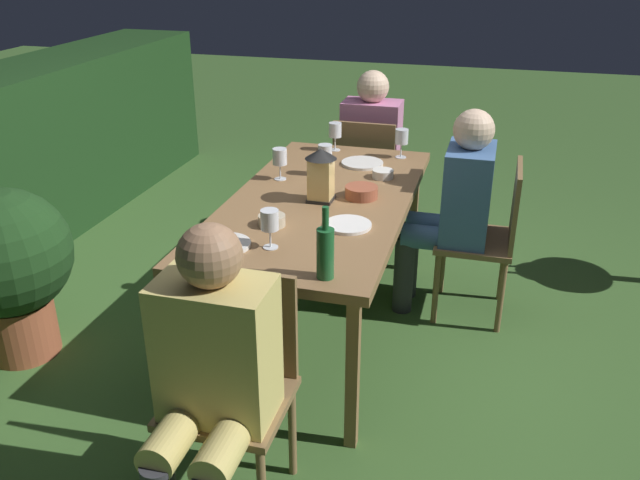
{
  "coord_description": "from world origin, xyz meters",
  "views": [
    {
      "loc": [
        -2.98,
        -0.82,
        1.96
      ],
      "look_at": [
        0.0,
        0.0,
        0.53
      ],
      "focal_mm": 37.55,
      "sensor_mm": 36.0,
      "label": 1
    }
  ],
  "objects_px": {
    "wine_glass_b": "(280,158)",
    "plate_a": "(362,163)",
    "person_in_pink": "(373,145)",
    "wine_glass_e": "(335,131)",
    "person_in_mustard": "(210,376)",
    "green_bottle_on_table": "(325,252)",
    "plate_c": "(225,244)",
    "dining_table": "(320,209)",
    "bowl_bread": "(383,174)",
    "chair_side_left_b": "(489,234)",
    "wine_glass_d": "(270,222)",
    "plate_b": "(348,225)",
    "chair_head_far": "(366,175)",
    "bowl_salad": "(361,192)",
    "lantern_centerpiece": "(321,172)",
    "chair_head_near": "(235,379)",
    "wine_glass_a": "(402,138)",
    "person_in_blue": "(454,204)",
    "wine_glass_c": "(325,154)",
    "potted_plant_corner": "(7,262)",
    "bowl_olives": "(272,220)"
  },
  "relations": [
    {
      "from": "person_in_mustard",
      "to": "wine_glass_e",
      "type": "height_order",
      "value": "person_in_mustard"
    },
    {
      "from": "plate_c",
      "to": "wine_glass_d",
      "type": "bearing_deg",
      "value": -79.34
    },
    {
      "from": "wine_glass_b",
      "to": "dining_table",
      "type": "bearing_deg",
      "value": -127.95
    },
    {
      "from": "wine_glass_b",
      "to": "wine_glass_c",
      "type": "height_order",
      "value": "same"
    },
    {
      "from": "dining_table",
      "to": "chair_head_near",
      "type": "height_order",
      "value": "chair_head_near"
    },
    {
      "from": "dining_table",
      "to": "person_in_mustard",
      "type": "distance_m",
      "value": 1.35
    },
    {
      "from": "green_bottle_on_table",
      "to": "bowl_salad",
      "type": "xyz_separation_m",
      "value": [
        0.86,
        0.05,
        -0.08
      ]
    },
    {
      "from": "wine_glass_a",
      "to": "plate_b",
      "type": "height_order",
      "value": "wine_glass_a"
    },
    {
      "from": "person_in_blue",
      "to": "wine_glass_c",
      "type": "height_order",
      "value": "person_in_blue"
    },
    {
      "from": "person_in_mustard",
      "to": "person_in_blue",
      "type": "xyz_separation_m",
      "value": [
        1.75,
        -0.63,
        0.0
      ]
    },
    {
      "from": "potted_plant_corner",
      "to": "plate_c",
      "type": "bearing_deg",
      "value": -91.13
    },
    {
      "from": "dining_table",
      "to": "wine_glass_e",
      "type": "xyz_separation_m",
      "value": [
        0.8,
        0.13,
        0.17
      ]
    },
    {
      "from": "person_in_pink",
      "to": "person_in_mustard",
      "type": "height_order",
      "value": "same"
    },
    {
      "from": "dining_table",
      "to": "bowl_salad",
      "type": "height_order",
      "value": "bowl_salad"
    },
    {
      "from": "plate_c",
      "to": "chair_head_near",
      "type": "bearing_deg",
      "value": -155.02
    },
    {
      "from": "bowl_olives",
      "to": "wine_glass_c",
      "type": "bearing_deg",
      "value": -4.07
    },
    {
      "from": "dining_table",
      "to": "bowl_bread",
      "type": "height_order",
      "value": "bowl_bread"
    },
    {
      "from": "wine_glass_d",
      "to": "plate_b",
      "type": "xyz_separation_m",
      "value": [
        0.3,
        -0.26,
        -0.11
      ]
    },
    {
      "from": "chair_side_left_b",
      "to": "green_bottle_on_table",
      "type": "distance_m",
      "value": 1.39
    },
    {
      "from": "person_in_blue",
      "to": "plate_b",
      "type": "bearing_deg",
      "value": 149.26
    },
    {
      "from": "green_bottle_on_table",
      "to": "person_in_blue",
      "type": "bearing_deg",
      "value": -18.07
    },
    {
      "from": "plate_b",
      "to": "bowl_bread",
      "type": "xyz_separation_m",
      "value": [
        0.68,
        -0.03,
        0.02
      ]
    },
    {
      "from": "plate_b",
      "to": "chair_head_far",
      "type": "bearing_deg",
      "value": 8.34
    },
    {
      "from": "person_in_blue",
      "to": "wine_glass_a",
      "type": "height_order",
      "value": "person_in_blue"
    },
    {
      "from": "person_in_pink",
      "to": "person_in_mustard",
      "type": "relative_size",
      "value": 1.0
    },
    {
      "from": "chair_head_near",
      "to": "wine_glass_d",
      "type": "distance_m",
      "value": 0.67
    },
    {
      "from": "person_in_blue",
      "to": "bowl_olives",
      "type": "height_order",
      "value": "person_in_blue"
    },
    {
      "from": "green_bottle_on_table",
      "to": "plate_c",
      "type": "height_order",
      "value": "green_bottle_on_table"
    },
    {
      "from": "lantern_centerpiece",
      "to": "plate_c",
      "type": "xyz_separation_m",
      "value": [
        -0.61,
        0.25,
        -0.14
      ]
    },
    {
      "from": "lantern_centerpiece",
      "to": "wine_glass_d",
      "type": "xyz_separation_m",
      "value": [
        -0.58,
        0.06,
        -0.03
      ]
    },
    {
      "from": "green_bottle_on_table",
      "to": "potted_plant_corner",
      "type": "height_order",
      "value": "green_bottle_on_table"
    },
    {
      "from": "person_in_blue",
      "to": "green_bottle_on_table",
      "type": "xyz_separation_m",
      "value": [
        -1.2,
        0.39,
        0.22
      ]
    },
    {
      "from": "plate_a",
      "to": "bowl_olives",
      "type": "relative_size",
      "value": 1.93
    },
    {
      "from": "wine_glass_b",
      "to": "plate_a",
      "type": "bearing_deg",
      "value": -45.65
    },
    {
      "from": "person_in_mustard",
      "to": "chair_side_left_b",
      "type": "xyz_separation_m",
      "value": [
        1.75,
        -0.83,
        -0.15
      ]
    },
    {
      "from": "person_in_mustard",
      "to": "wine_glass_c",
      "type": "distance_m",
      "value": 1.71
    },
    {
      "from": "wine_glass_c",
      "to": "potted_plant_corner",
      "type": "height_order",
      "value": "wine_glass_c"
    },
    {
      "from": "person_in_blue",
      "to": "dining_table",
      "type": "bearing_deg",
      "value": 122.78
    },
    {
      "from": "person_in_pink",
      "to": "wine_glass_a",
      "type": "xyz_separation_m",
      "value": [
        -0.58,
        -0.28,
        0.23
      ]
    },
    {
      "from": "person_in_pink",
      "to": "wine_glass_e",
      "type": "bearing_deg",
      "value": 166.89
    },
    {
      "from": "person_in_pink",
      "to": "plate_b",
      "type": "relative_size",
      "value": 5.43
    },
    {
      "from": "chair_head_near",
      "to": "chair_side_left_b",
      "type": "xyz_separation_m",
      "value": [
        1.56,
        -0.83,
        0.0
      ]
    },
    {
      "from": "wine_glass_a",
      "to": "plate_b",
      "type": "relative_size",
      "value": 0.8
    },
    {
      "from": "wine_glass_a",
      "to": "wine_glass_e",
      "type": "bearing_deg",
      "value": 85.08
    },
    {
      "from": "chair_side_left_b",
      "to": "plate_c",
      "type": "bearing_deg",
      "value": 134.29
    },
    {
      "from": "lantern_centerpiece",
      "to": "bowl_salad",
      "type": "xyz_separation_m",
      "value": [
        0.09,
        -0.18,
        -0.12
      ]
    },
    {
      "from": "wine_glass_b",
      "to": "bowl_bread",
      "type": "distance_m",
      "value": 0.56
    },
    {
      "from": "chair_side_left_b",
      "to": "wine_glass_d",
      "type": "xyz_separation_m",
      "value": [
        -1.0,
        0.88,
        0.38
      ]
    },
    {
      "from": "plate_b",
      "to": "bowl_salad",
      "type": "distance_m",
      "value": 0.37
    },
    {
      "from": "wine_glass_c",
      "to": "green_bottle_on_table",
      "type": "bearing_deg",
      "value": -164.9
    }
  ]
}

